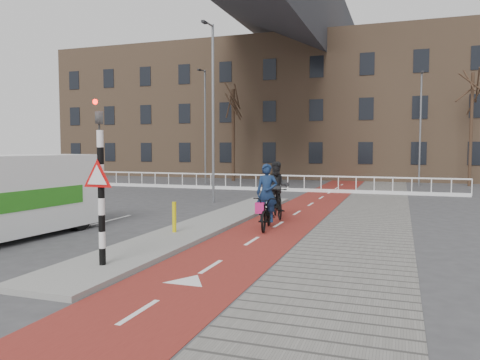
% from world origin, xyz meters
% --- Properties ---
extents(ground, '(120.00, 120.00, 0.00)m').
position_xyz_m(ground, '(0.00, 0.00, 0.00)').
color(ground, '#38383A').
rests_on(ground, ground).
extents(bike_lane, '(2.50, 60.00, 0.01)m').
position_xyz_m(bike_lane, '(1.50, 10.00, 0.01)').
color(bike_lane, maroon).
rests_on(bike_lane, ground).
extents(sidewalk, '(3.00, 60.00, 0.01)m').
position_xyz_m(sidewalk, '(4.30, 10.00, 0.01)').
color(sidewalk, slate).
rests_on(sidewalk, ground).
extents(curb_island, '(1.80, 16.00, 0.12)m').
position_xyz_m(curb_island, '(-0.70, 4.00, 0.06)').
color(curb_island, gray).
rests_on(curb_island, ground).
extents(traffic_signal, '(0.80, 0.80, 3.68)m').
position_xyz_m(traffic_signal, '(-0.60, -2.02, 1.99)').
color(traffic_signal, black).
rests_on(traffic_signal, curb_island).
extents(bollard, '(0.12, 0.12, 0.91)m').
position_xyz_m(bollard, '(-0.92, 1.99, 0.57)').
color(bollard, '#D2BF0B').
rests_on(bollard, curb_island).
extents(cyclist_near, '(1.01, 2.13, 2.11)m').
position_xyz_m(cyclist_near, '(1.38, 3.96, 0.72)').
color(cyclist_near, black).
rests_on(cyclist_near, bike_lane).
extents(cyclist_far, '(1.28, 2.04, 2.11)m').
position_xyz_m(cyclist_far, '(1.10, 6.38, 0.88)').
color(cyclist_far, black).
rests_on(cyclist_far, bike_lane).
extents(van, '(2.69, 5.76, 2.41)m').
position_xyz_m(van, '(-5.36, 0.09, 1.27)').
color(van, white).
rests_on(van, ground).
extents(railing, '(28.00, 0.10, 0.99)m').
position_xyz_m(railing, '(-5.00, 17.00, 0.31)').
color(railing, silver).
rests_on(railing, ground).
extents(townhouse_row, '(46.00, 10.00, 15.90)m').
position_xyz_m(townhouse_row, '(-3.00, 32.00, 7.81)').
color(townhouse_row, '#7F6047').
rests_on(townhouse_row, ground).
extents(tree_mid, '(0.27, 0.27, 7.17)m').
position_xyz_m(tree_mid, '(-7.10, 24.23, 3.58)').
color(tree_mid, '#312016').
rests_on(tree_mid, ground).
extents(tree_right, '(0.21, 0.21, 7.65)m').
position_xyz_m(tree_right, '(9.83, 24.71, 3.82)').
color(tree_right, '#312016').
rests_on(tree_right, ground).
extents(streetlight_near, '(0.12, 0.12, 8.37)m').
position_xyz_m(streetlight_near, '(-3.04, 10.22, 4.19)').
color(streetlight_near, slate).
rests_on(streetlight_near, ground).
extents(streetlight_left, '(0.12, 0.12, 8.19)m').
position_xyz_m(streetlight_left, '(-8.09, 20.97, 4.09)').
color(streetlight_left, slate).
rests_on(streetlight_left, ground).
extents(streetlight_right, '(0.12, 0.12, 7.69)m').
position_xyz_m(streetlight_right, '(6.59, 23.76, 3.84)').
color(streetlight_right, slate).
rests_on(streetlight_right, ground).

